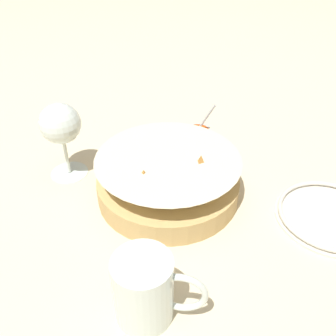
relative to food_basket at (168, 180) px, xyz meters
The scene contains 6 objects.
ground_plane 0.04m from the food_basket, 54.07° to the right, with size 4.00×4.00×0.00m, color beige.
food_basket is the anchor object (origin of this frame).
sauce_cup 0.20m from the food_basket, 78.28° to the left, with size 0.07×0.06×0.10m.
wine_glass 0.23m from the food_basket, 169.70° to the left, with size 0.08×0.08×0.16m.
beer_mug 0.26m from the food_basket, 87.22° to the right, with size 0.12×0.08×0.11m.
side_plate 0.30m from the food_basket, ahead, with size 0.19×0.19×0.01m.
Camera 1 is at (0.08, -0.54, 0.47)m, focal length 40.00 mm.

